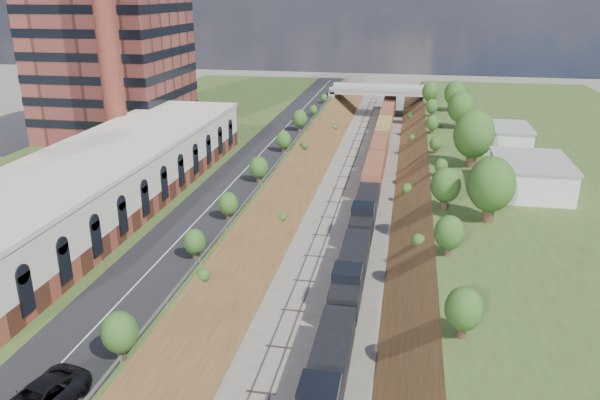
{
  "coord_description": "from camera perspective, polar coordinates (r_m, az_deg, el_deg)",
  "views": [
    {
      "loc": [
        7.46,
        -24.59,
        29.86
      ],
      "look_at": [
        -4.76,
        40.41,
        6.0
      ],
      "focal_mm": 35.0,
      "sensor_mm": 36.0,
      "label": 1
    }
  ],
  "objects": [
    {
      "name": "embankment_right",
      "position": [
        89.78,
        12.29,
        -0.06
      ],
      "size": [
        10.0,
        180.0,
        10.0
      ],
      "primitive_type": "cube",
      "rotation": [
        0.0,
        0.79,
        0.0
      ],
      "color": "brown",
      "rests_on": "ground"
    },
    {
      "name": "white_building_near",
      "position": [
        81.52,
        21.54,
        2.13
      ],
      "size": [
        9.0,
        12.0,
        4.0
      ],
      "primitive_type": "cube",
      "color": "silver",
      "rests_on": "platform_right"
    },
    {
      "name": "rail_right_track",
      "position": [
        89.81,
        6.94,
        0.33
      ],
      "size": [
        1.58,
        180.0,
        0.18
      ],
      "primitive_type": "cube",
      "color": "gray",
      "rests_on": "ground"
    },
    {
      "name": "road",
      "position": [
        91.09,
        -4.38,
        3.97
      ],
      "size": [
        8.0,
        180.0,
        0.1
      ],
      "primitive_type": "cube",
      "color": "black",
      "rests_on": "platform_left"
    },
    {
      "name": "rail_left_track",
      "position": [
        90.24,
        3.65,
        0.53
      ],
      "size": [
        1.58,
        180.0,
        0.18
      ],
      "primitive_type": "cube",
      "color": "gray",
      "rests_on": "ground"
    },
    {
      "name": "tree_right_large",
      "position": [
        68.43,
        18.15,
        1.41
      ],
      "size": [
        5.25,
        5.25,
        7.61
      ],
      "color": "#473323",
      "rests_on": "platform_right"
    },
    {
      "name": "platform_right",
      "position": [
        92.5,
        26.12,
        0.54
      ],
      "size": [
        44.0,
        180.0,
        5.0
      ],
      "primitive_type": "cube",
      "color": "#394E20",
      "rests_on": "ground"
    },
    {
      "name": "commercial_building",
      "position": [
        75.04,
        -18.1,
        2.3
      ],
      "size": [
        14.3,
        62.3,
        7.0
      ],
      "color": "brown",
      "rests_on": "platform_left"
    },
    {
      "name": "white_building_far",
      "position": [
        102.44,
        19.18,
        5.72
      ],
      "size": [
        8.0,
        10.0,
        3.6
      ],
      "primitive_type": "cube",
      "color": "silver",
      "rests_on": "platform_right"
    },
    {
      "name": "embankment_left",
      "position": [
        91.58,
        -1.57,
        0.8
      ],
      "size": [
        10.0,
        180.0,
        10.0
      ],
      "primitive_type": "cube",
      "rotation": [
        0.0,
        0.79,
        0.0
      ],
      "color": "brown",
      "rests_on": "ground"
    },
    {
      "name": "guardrail",
      "position": [
        89.82,
        -1.88,
        4.12
      ],
      "size": [
        0.1,
        171.0,
        0.7
      ],
      "color": "#99999E",
      "rests_on": "platform_left"
    },
    {
      "name": "tree_left_crest",
      "position": [
        53.66,
        -11.55,
        -5.76
      ],
      "size": [
        2.45,
        2.45,
        3.55
      ],
      "color": "#473323",
      "rests_on": "platform_left"
    },
    {
      "name": "overpass",
      "position": [
        148.88,
        7.74,
        10.02
      ],
      "size": [
        24.5,
        8.3,
        7.4
      ],
      "color": "gray",
      "rests_on": "ground"
    },
    {
      "name": "suv",
      "position": [
        41.4,
        -24.13,
        -17.34
      ],
      "size": [
        4.49,
        7.13,
        1.84
      ],
      "primitive_type": "imported",
      "rotation": [
        0.0,
        0.0,
        -0.23
      ],
      "color": "black",
      "rests_on": "road"
    },
    {
      "name": "platform_left",
      "position": [
        97.68,
        -14.33,
        2.94
      ],
      "size": [
        44.0,
        180.0,
        5.0
      ],
      "primitive_type": "cube",
      "color": "#394E20",
      "rests_on": "ground"
    },
    {
      "name": "smokestack",
      "position": [
        91.69,
        -18.39,
        15.84
      ],
      "size": [
        3.2,
        3.2,
        40.0
      ],
      "primitive_type": "cylinder",
      "color": "brown",
      "rests_on": "platform_left"
    },
    {
      "name": "freight_train",
      "position": [
        99.51,
        7.45,
        3.68
      ],
      "size": [
        2.82,
        129.27,
        4.55
      ],
      "color": "black",
      "rests_on": "ground"
    }
  ]
}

